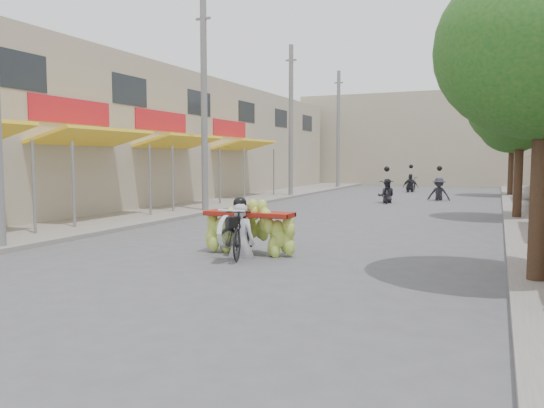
{
  "coord_description": "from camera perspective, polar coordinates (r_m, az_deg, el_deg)",
  "views": [
    {
      "loc": [
        4.79,
        -5.39,
        2.07
      ],
      "look_at": [
        0.38,
        4.93,
        1.1
      ],
      "focal_mm": 35.0,
      "sensor_mm": 36.0,
      "label": 1
    }
  ],
  "objects": [
    {
      "name": "ground",
      "position": [
        7.5,
        -18.09,
        -11.32
      ],
      "size": [
        120.0,
        120.0,
        0.0
      ],
      "primitive_type": "plane",
      "color": "#525357",
      "rests_on": "ground"
    },
    {
      "name": "sidewalk_left",
      "position": [
        23.64,
        -6.87,
        0.02
      ],
      "size": [
        4.0,
        60.0,
        0.12
      ],
      "primitive_type": "cube",
      "color": "gray",
      "rests_on": "ground"
    },
    {
      "name": "shophouse_row_left",
      "position": [
        25.64,
        -17.87,
        6.77
      ],
      "size": [
        9.77,
        40.0,
        6.0
      ],
      "color": "tan",
      "rests_on": "ground"
    },
    {
      "name": "far_building",
      "position": [
        43.68,
        16.94,
        6.59
      ],
      "size": [
        20.0,
        6.0,
        7.0
      ],
      "primitive_type": "cube",
      "color": "tan",
      "rests_on": "ground"
    },
    {
      "name": "utility_pole_mid",
      "position": [
        20.25,
        -7.31,
        10.43
      ],
      "size": [
        0.6,
        0.24,
        8.0
      ],
      "color": "slate",
      "rests_on": "ground"
    },
    {
      "name": "utility_pole_far",
      "position": [
        28.36,
        2.05,
        8.88
      ],
      "size": [
        0.6,
        0.24,
        8.0
      ],
      "color": "slate",
      "rests_on": "ground"
    },
    {
      "name": "utility_pole_back",
      "position": [
        36.88,
        7.13,
        7.93
      ],
      "size": [
        0.6,
        0.24,
        8.0
      ],
      "color": "slate",
      "rests_on": "ground"
    },
    {
      "name": "street_tree_mid",
      "position": [
        19.48,
        25.21,
        9.51
      ],
      "size": [
        3.4,
        3.4,
        5.25
      ],
      "color": "#3A2719",
      "rests_on": "ground"
    },
    {
      "name": "street_tree_far",
      "position": [
        31.45,
        24.44,
        7.61
      ],
      "size": [
        3.4,
        3.4,
        5.25
      ],
      "color": "#3A2719",
      "rests_on": "ground"
    },
    {
      "name": "produce_crate_far",
      "position": [
        21.48,
        26.85,
        0.78
      ],
      "size": [
        1.2,
        0.88,
        1.16
      ],
      "color": "brown",
      "rests_on": "ground"
    },
    {
      "name": "banana_motorbike",
      "position": [
        11.2,
        -3.01,
        -2.03
      ],
      "size": [
        2.2,
        1.93,
        2.15
      ],
      "color": "black",
      "rests_on": "ground"
    },
    {
      "name": "pedestrian",
      "position": [
        21.16,
        25.67,
        1.8
      ],
      "size": [
        1.08,
        1.08,
        1.95
      ],
      "rotation": [
        0.0,
        0.0,
        3.92
      ],
      "color": "silver",
      "rests_on": "ground"
    },
    {
      "name": "bg_motorbike_a",
      "position": [
        25.24,
        12.21,
        1.76
      ],
      "size": [
        1.01,
        1.88,
        1.95
      ],
      "color": "black",
      "rests_on": "ground"
    },
    {
      "name": "bg_motorbike_b",
      "position": [
        27.37,
        17.53,
        2.21
      ],
      "size": [
        1.07,
        1.52,
        1.95
      ],
      "color": "black",
      "rests_on": "ground"
    },
    {
      "name": "bg_motorbike_c",
      "position": [
        33.72,
        14.7,
        2.59
      ],
      "size": [
        1.03,
        1.71,
        1.95
      ],
      "color": "black",
      "rests_on": "ground"
    }
  ]
}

